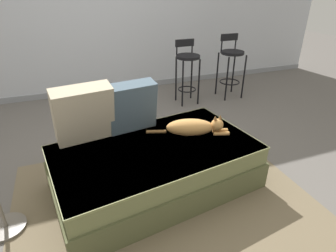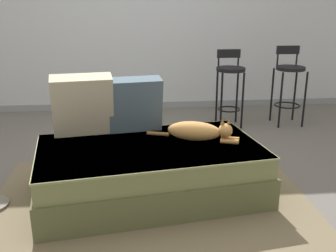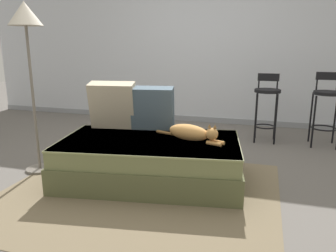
% 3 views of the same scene
% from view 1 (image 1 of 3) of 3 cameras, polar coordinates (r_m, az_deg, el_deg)
% --- Properties ---
extents(ground_plane, '(16.00, 16.00, 0.00)m').
position_cam_1_polar(ground_plane, '(2.89, -4.90, -7.22)').
color(ground_plane, '#66605B').
rests_on(ground_plane, ground).
extents(wall_back_panel, '(8.00, 0.10, 2.60)m').
position_cam_1_polar(wall_back_panel, '(4.61, -13.99, 22.46)').
color(wall_back_panel, silver).
rests_on(wall_back_panel, ground).
extents(wall_baseboard_trim, '(8.00, 0.02, 0.09)m').
position_cam_1_polar(wall_baseboard_trim, '(4.81, -12.23, 7.44)').
color(wall_baseboard_trim, gray).
rests_on(wall_baseboard_trim, ground).
extents(area_rug, '(2.39, 2.07, 0.01)m').
position_cam_1_polar(area_rug, '(2.37, -0.03, -16.22)').
color(area_rug, '#75664C').
rests_on(area_rug, ground).
extents(couch, '(1.82, 1.22, 0.41)m').
position_cam_1_polar(couch, '(2.46, -2.49, -8.21)').
color(couch, brown).
rests_on(couch, ground).
extents(throw_pillow_corner, '(0.51, 0.33, 0.50)m').
position_cam_1_polar(throw_pillow_corner, '(2.43, -16.79, 2.38)').
color(throw_pillow_corner, beige).
rests_on(throw_pillow_corner, couch).
extents(throw_pillow_middle, '(0.47, 0.28, 0.46)m').
position_cam_1_polar(throw_pillow_middle, '(2.54, -7.48, 3.96)').
color(throw_pillow_middle, '#4C6070').
rests_on(throw_pillow_middle, couch).
extents(cat, '(0.71, 0.32, 0.19)m').
position_cam_1_polar(cat, '(2.50, 5.17, -0.22)').
color(cat, tan).
rests_on(cat, couch).
extents(bar_stool_near_window, '(0.34, 0.34, 0.91)m').
position_cam_1_polar(bar_stool_near_window, '(4.12, 3.95, 12.28)').
color(bar_stool_near_window, black).
rests_on(bar_stool_near_window, ground).
extents(bar_stool_by_doorway, '(0.34, 0.34, 0.94)m').
position_cam_1_polar(bar_stool_by_doorway, '(4.46, 12.72, 12.76)').
color(bar_stool_by_doorway, black).
rests_on(bar_stool_by_doorway, ground).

